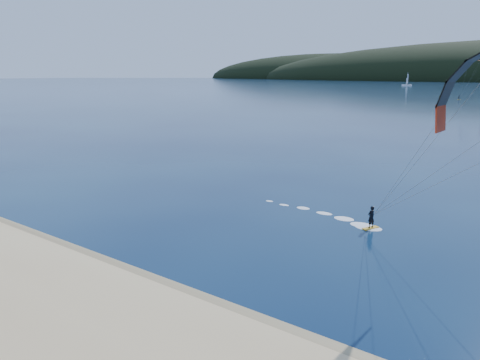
# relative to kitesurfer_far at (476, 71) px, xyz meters

# --- Properties ---
(ground) EXTENTS (1800.00, 1800.00, 0.00)m
(ground) POSITION_rel_kitesurfer_far_xyz_m (20.09, -196.47, -11.67)
(ground) COLOR #071536
(ground) RESTS_ON ground
(wet_sand) EXTENTS (220.00, 2.50, 0.10)m
(wet_sand) POSITION_rel_kitesurfer_far_xyz_m (20.09, -191.97, -11.62)
(wet_sand) COLOR #89714F
(wet_sand) RESTS_ON ground
(kitesurfer_far) EXTENTS (11.24, 5.60, 14.65)m
(kitesurfer_far) POSITION_rel_kitesurfer_far_xyz_m (0.00, 0.00, 0.00)
(kitesurfer_far) COLOR gold
(kitesurfer_far) RESTS_ON ground
(sailboat) EXTENTS (8.01, 5.20, 11.49)m
(sailboat) POSITION_rel_kitesurfer_far_xyz_m (-90.76, 199.65, -10.82)
(sailboat) COLOR white
(sailboat) RESTS_ON ground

